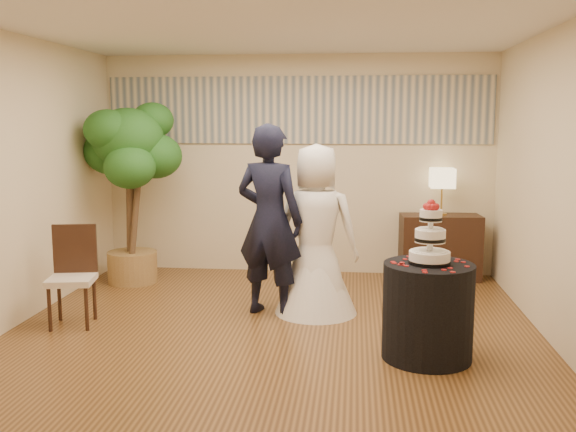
# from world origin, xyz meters

# --- Properties ---
(floor) EXTENTS (5.00, 5.00, 0.00)m
(floor) POSITION_xyz_m (0.00, 0.00, 0.00)
(floor) COLOR brown
(floor) RESTS_ON ground
(ceiling) EXTENTS (5.00, 5.00, 0.00)m
(ceiling) POSITION_xyz_m (0.00, 0.00, 2.80)
(ceiling) COLOR white
(ceiling) RESTS_ON wall_back
(wall_back) EXTENTS (5.00, 0.06, 2.80)m
(wall_back) POSITION_xyz_m (0.00, 2.50, 1.40)
(wall_back) COLOR beige
(wall_back) RESTS_ON ground
(wall_front) EXTENTS (5.00, 0.06, 2.80)m
(wall_front) POSITION_xyz_m (0.00, -2.50, 1.40)
(wall_front) COLOR beige
(wall_front) RESTS_ON ground
(wall_left) EXTENTS (0.06, 5.00, 2.80)m
(wall_left) POSITION_xyz_m (-2.50, 0.00, 1.40)
(wall_left) COLOR beige
(wall_left) RESTS_ON ground
(wall_right) EXTENTS (0.06, 5.00, 2.80)m
(wall_right) POSITION_xyz_m (2.50, 0.00, 1.40)
(wall_right) COLOR beige
(wall_right) RESTS_ON ground
(mural_border) EXTENTS (4.90, 0.02, 0.85)m
(mural_border) POSITION_xyz_m (0.00, 2.48, 2.10)
(mural_border) COLOR #A3A193
(mural_border) RESTS_ON wall_back
(groom) EXTENTS (0.82, 0.67, 1.95)m
(groom) POSITION_xyz_m (-0.11, 0.59, 0.97)
(groom) COLOR black
(groom) RESTS_ON floor
(bride) EXTENTS (0.99, 0.99, 1.74)m
(bride) POSITION_xyz_m (0.36, 0.68, 0.87)
(bride) COLOR white
(bride) RESTS_ON floor
(cake_table) EXTENTS (0.82, 0.82, 0.81)m
(cake_table) POSITION_xyz_m (1.36, -0.50, 0.40)
(cake_table) COLOR black
(cake_table) RESTS_ON floor
(wedding_cake) EXTENTS (0.34, 0.34, 0.53)m
(wedding_cake) POSITION_xyz_m (1.36, -0.50, 1.08)
(wedding_cake) COLOR white
(wedding_cake) RESTS_ON cake_table
(console) EXTENTS (1.00, 0.51, 0.81)m
(console) POSITION_xyz_m (1.81, 2.26, 0.41)
(console) COLOR black
(console) RESTS_ON floor
(table_lamp) EXTENTS (0.29, 0.29, 0.58)m
(table_lamp) POSITION_xyz_m (1.81, 2.26, 1.10)
(table_lamp) COLOR beige
(table_lamp) RESTS_ON console
(ficus_tree) EXTENTS (1.25, 1.25, 2.24)m
(ficus_tree) POSITION_xyz_m (-1.96, 1.69, 1.12)
(ficus_tree) COLOR #235B1C
(ficus_tree) RESTS_ON floor
(side_chair) EXTENTS (0.52, 0.53, 0.96)m
(side_chair) POSITION_xyz_m (-1.96, 0.01, 0.48)
(side_chair) COLOR black
(side_chair) RESTS_ON floor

